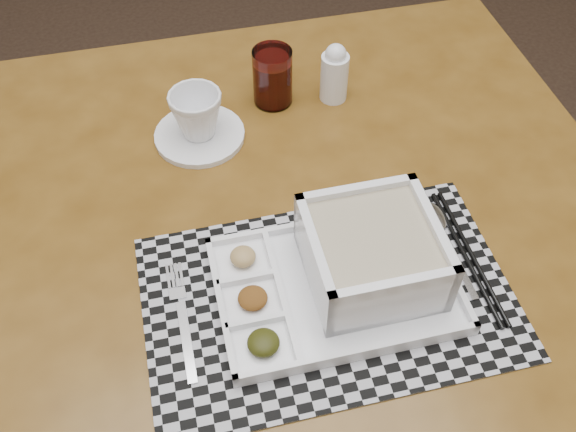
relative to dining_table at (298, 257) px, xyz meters
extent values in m
cube|color=#52320E|center=(0.00, 0.00, 0.06)|extent=(1.11, 1.11, 0.04)
cylinder|color=#52320E|center=(-0.42, 0.50, -0.33)|extent=(0.05, 0.05, 0.73)
cylinder|color=#52320E|center=(0.50, 0.42, -0.33)|extent=(0.05, 0.05, 0.73)
cube|color=#52320E|center=(0.04, 0.44, 0.00)|extent=(0.89, 0.10, 0.08)
cube|color=#52320E|center=(-0.44, 0.04, 0.00)|extent=(0.10, 0.89, 0.08)
cube|color=#52320E|center=(0.44, -0.04, 0.00)|extent=(0.10, 0.89, 0.08)
cube|color=#AEAEB6|center=(0.00, -0.13, 0.08)|extent=(0.52, 0.36, 0.00)
cube|color=white|center=(0.01, -0.13, 0.09)|extent=(0.34, 0.25, 0.01)
cube|color=white|center=(0.02, -0.02, 0.10)|extent=(0.32, 0.03, 0.01)
cube|color=white|center=(0.00, -0.23, 0.10)|extent=(0.32, 0.03, 0.01)
cube|color=white|center=(-0.15, -0.11, 0.10)|extent=(0.03, 0.22, 0.01)
cube|color=white|center=(0.17, -0.14, 0.10)|extent=(0.03, 0.22, 0.01)
cube|color=white|center=(-0.07, -0.12, 0.10)|extent=(0.02, 0.20, 0.01)
cube|color=white|center=(-0.11, -0.15, 0.10)|extent=(0.08, 0.01, 0.01)
cube|color=white|center=(-0.10, -0.08, 0.10)|extent=(0.08, 0.01, 0.01)
ellipsoid|color=black|center=(-0.11, -0.18, 0.10)|extent=(0.04, 0.04, 0.02)
ellipsoid|color=#44240B|center=(-0.10, -0.12, 0.10)|extent=(0.04, 0.04, 0.02)
ellipsoid|color=olive|center=(-0.10, -0.05, 0.10)|extent=(0.04, 0.04, 0.02)
cube|color=white|center=(0.06, -0.12, 0.10)|extent=(0.18, 0.18, 0.01)
cube|color=white|center=(0.07, -0.04, 0.14)|extent=(0.17, 0.03, 0.09)
cube|color=white|center=(0.05, -0.20, 0.14)|extent=(0.17, 0.03, 0.09)
cube|color=white|center=(-0.02, -0.11, 0.14)|extent=(0.03, 0.17, 0.09)
cube|color=white|center=(0.14, -0.13, 0.14)|extent=(0.03, 0.17, 0.09)
cube|color=tan|center=(0.06, -0.12, 0.13)|extent=(0.16, 0.16, 0.08)
cube|color=silver|center=(-0.20, -0.14, 0.08)|extent=(0.02, 0.12, 0.00)
cube|color=silver|center=(-0.20, -0.07, 0.08)|extent=(0.02, 0.02, 0.00)
cube|color=silver|center=(-0.20, -0.04, 0.08)|extent=(0.01, 0.04, 0.00)
cube|color=silver|center=(-0.20, -0.04, 0.08)|extent=(0.01, 0.04, 0.00)
cube|color=silver|center=(-0.19, -0.04, 0.08)|extent=(0.01, 0.04, 0.00)
cube|color=silver|center=(-0.18, -0.04, 0.08)|extent=(0.01, 0.04, 0.00)
cube|color=silver|center=(0.19, -0.14, 0.08)|extent=(0.02, 0.12, 0.00)
ellipsoid|color=silver|center=(0.20, -0.05, 0.09)|extent=(0.04, 0.06, 0.01)
cylinder|color=black|center=(0.20, -0.13, 0.09)|extent=(0.03, 0.24, 0.01)
cylinder|color=black|center=(0.21, -0.13, 0.09)|extent=(0.03, 0.24, 0.01)
cylinder|color=white|center=(-0.10, 0.23, 0.08)|extent=(0.15, 0.15, 0.01)
imported|color=white|center=(-0.10, 0.23, 0.13)|extent=(0.10, 0.10, 0.08)
cylinder|color=white|center=(0.05, 0.28, 0.13)|extent=(0.07, 0.07, 0.10)
cylinder|color=#3D0604|center=(0.05, 0.28, 0.12)|extent=(0.06, 0.06, 0.08)
cylinder|color=white|center=(0.15, 0.26, 0.12)|extent=(0.05, 0.05, 0.09)
sphere|color=white|center=(0.15, 0.26, 0.17)|extent=(0.04, 0.04, 0.04)
camera|label=1|loc=(-0.20, -0.57, 0.81)|focal=40.00mm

